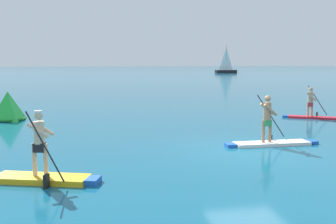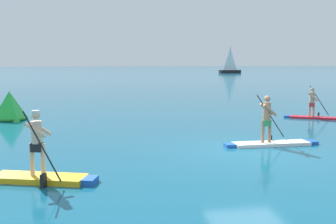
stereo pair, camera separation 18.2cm
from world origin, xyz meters
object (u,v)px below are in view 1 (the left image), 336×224
Objects in this scene: paddleboarder_mid_center at (271,135)px; paddleboarder_far_right at (312,111)px; paddleboarder_near_left at (42,169)px; race_marker_buoy at (8,107)px; sailboat_right_horizon at (226,69)px.

paddleboarder_mid_center reaches higher than paddleboarder_far_right.
race_marker_buoy is at bearing 122.74° from paddleboarder_near_left.
paddleboarder_near_left reaches higher than paddleboarder_far_right.
paddleboarder_mid_center is (7.31, 3.01, 0.02)m from paddleboarder_near_left.
paddleboarder_mid_center is at bearing -100.71° from paddleboarder_far_right.
paddleboarder_mid_center is 0.49× the size of sailboat_right_horizon.
race_marker_buoy is (-2.88, 10.93, 0.33)m from paddleboarder_near_left.
paddleboarder_near_left is 92.29m from sailboat_right_horizon.
race_marker_buoy is 83.44m from sailboat_right_horizon.
paddleboarder_near_left is 0.42× the size of sailboat_right_horizon.
sailboat_right_horizon is (33.82, 85.87, 0.58)m from paddleboarder_near_left.
paddleboarder_far_right is at bearing -8.06° from race_marker_buoy.
sailboat_right_horizon is at bearing 86.48° from paddleboarder_near_left.
paddleboarder_far_right is 80.04m from sailboat_right_horizon.
paddleboarder_far_right is at bearing 48.80° from paddleboarder_mid_center.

